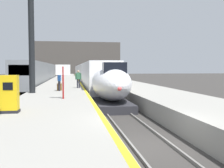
{
  "coord_description": "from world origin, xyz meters",
  "views": [
    {
      "loc": [
        -2.96,
        -9.39,
        2.95
      ],
      "look_at": [
        -0.01,
        9.35,
        1.8
      ],
      "focal_mm": 41.95,
      "sensor_mm": 36.0,
      "label": 1
    }
  ],
  "objects": [
    {
      "name": "regional_train_adjacent",
      "position": [
        -8.1,
        36.63,
        2.13
      ],
      "size": [
        2.85,
        36.6,
        3.8
      ],
      "color": "gray",
      "rests_on": "ground"
    },
    {
      "name": "ticket_machine_yellow",
      "position": [
        -5.55,
        2.23,
        1.79
      ],
      "size": [
        0.76,
        0.62,
        1.6
      ],
      "color": "yellow",
      "rests_on": "platform_left"
    },
    {
      "name": "platform_right",
      "position": [
        4.05,
        24.75,
        0.53
      ],
      "size": [
        4.8,
        110.0,
        1.05
      ],
      "primitive_type": "cube",
      "color": "gray",
      "rests_on": "ground"
    },
    {
      "name": "rail_secondary_left",
      "position": [
        -8.85,
        27.5,
        0.06
      ],
      "size": [
        0.08,
        110.0,
        0.12
      ],
      "primitive_type": "cube",
      "color": "slate",
      "rests_on": "ground"
    },
    {
      "name": "passenger_mid_platform",
      "position": [
        -2.26,
        15.83,
        2.04
      ],
      "size": [
        0.57,
        0.25,
        1.69
      ],
      "color": "#23232D",
      "rests_on": "platform_left"
    },
    {
      "name": "departure_info_board",
      "position": [
        -3.44,
        7.03,
        2.56
      ],
      "size": [
        0.9,
        0.1,
        2.12
      ],
      "color": "maroon",
      "rests_on": "platform_left"
    },
    {
      "name": "terminus_back_wall",
      "position": [
        0.0,
        102.0,
        7.0
      ],
      "size": [
        36.0,
        2.0,
        14.0
      ],
      "primitive_type": "cube",
      "color": "#4C4742",
      "rests_on": "ground"
    },
    {
      "name": "rail_secondary_right",
      "position": [
        -7.35,
        27.5,
        0.06
      ],
      "size": [
        0.08,
        110.0,
        0.12
      ],
      "primitive_type": "cube",
      "color": "slate",
      "rests_on": "ground"
    },
    {
      "name": "rail_main_right",
      "position": [
        0.75,
        27.5,
        0.06
      ],
      "size": [
        0.08,
        110.0,
        0.12
      ],
      "primitive_type": "cube",
      "color": "slate",
      "rests_on": "ground"
    },
    {
      "name": "station_column_mid",
      "position": [
        -5.9,
        11.36,
        7.13
      ],
      "size": [
        4.0,
        0.68,
        10.23
      ],
      "color": "black",
      "rests_on": "platform_left"
    },
    {
      "name": "highspeed_train_main",
      "position": [
        0.0,
        43.44,
        1.97
      ],
      "size": [
        2.92,
        75.75,
        3.6
      ],
      "color": "silver",
      "rests_on": "ground"
    },
    {
      "name": "ground_plane",
      "position": [
        0.0,
        0.0,
        0.0
      ],
      "size": [
        260.0,
        260.0,
        0.0
      ],
      "primitive_type": "plane",
      "color": "#33302D"
    },
    {
      "name": "passenger_near_edge",
      "position": [
        -3.92,
        12.77,
        2.04
      ],
      "size": [
        0.31,
        0.56,
        1.69
      ],
      "color": "#23232D",
      "rests_on": "platform_left"
    },
    {
      "name": "rail_main_left",
      "position": [
        -0.75,
        27.5,
        0.06
      ],
      "size": [
        0.08,
        110.0,
        0.12
      ],
      "primitive_type": "cube",
      "color": "slate",
      "rests_on": "ground"
    },
    {
      "name": "rolling_suitcase",
      "position": [
        -3.94,
        13.29,
        1.35
      ],
      "size": [
        0.4,
        0.22,
        0.98
      ],
      "color": "brown",
      "rests_on": "platform_left"
    },
    {
      "name": "platform_left_safety_stripe",
      "position": [
        -1.77,
        24.75,
        1.05
      ],
      "size": [
        0.2,
        107.8,
        0.01
      ],
      "primitive_type": "cube",
      "color": "yellow",
      "rests_on": "platform_left"
    },
    {
      "name": "platform_left",
      "position": [
        -4.05,
        24.75,
        0.53
      ],
      "size": [
        4.8,
        110.0,
        1.05
      ],
      "primitive_type": "cube",
      "color": "gray",
      "rests_on": "ground"
    }
  ]
}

